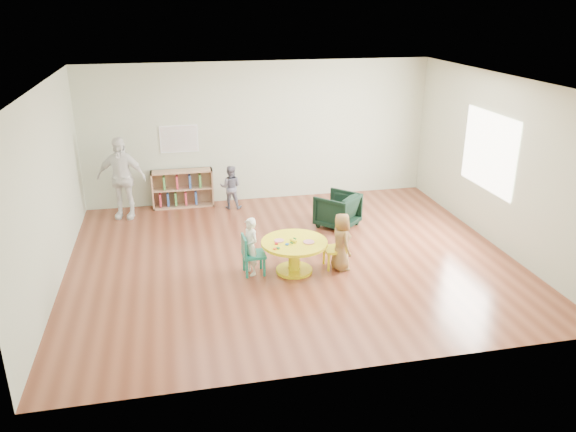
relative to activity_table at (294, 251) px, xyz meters
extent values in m
plane|color=brown|center=(0.06, 0.48, -0.35)|extent=(7.00, 7.00, 0.00)
cube|color=white|center=(0.06, 0.48, 2.40)|extent=(7.00, 6.00, 0.10)
cube|color=#B3BFA3|center=(0.06, 3.48, 1.05)|extent=(7.00, 0.10, 2.80)
cube|color=#B3BFA3|center=(0.06, -2.52, 1.05)|extent=(7.00, 0.10, 2.80)
cube|color=#B3BFA3|center=(-3.44, 0.48, 1.05)|extent=(0.10, 6.00, 2.80)
cube|color=#B3BFA3|center=(3.56, 0.48, 1.05)|extent=(0.10, 6.00, 2.80)
cube|color=white|center=(3.54, 0.78, 1.15)|extent=(0.02, 1.60, 1.30)
cylinder|color=yellow|center=(0.00, 0.00, -0.12)|extent=(0.18, 0.18, 0.46)
cylinder|color=yellow|center=(0.00, 0.00, -0.32)|extent=(0.56, 0.56, 0.04)
cylinder|color=yellow|center=(0.00, 0.00, 0.13)|extent=(1.01, 1.01, 0.04)
cylinder|color=#E28384|center=(-0.22, 0.06, 0.16)|extent=(0.15, 0.15, 0.01)
cylinder|color=#E28384|center=(0.20, -0.09, 0.16)|extent=(0.17, 0.17, 0.01)
cylinder|color=yellow|center=(-0.02, -0.02, 0.18)|extent=(0.10, 0.13, 0.04)
cylinder|color=#126626|center=(-0.06, -0.10, 0.18)|extent=(0.04, 0.05, 0.02)
cylinder|color=#126626|center=(0.02, 0.05, 0.18)|extent=(0.04, 0.05, 0.02)
cube|color=red|center=(-0.28, -0.04, 0.17)|extent=(0.05, 0.05, 0.02)
cube|color=#E85413|center=(-0.34, -0.23, 0.17)|extent=(0.07, 0.07, 0.02)
cube|color=blue|center=(-0.13, -0.10, 0.17)|extent=(0.06, 0.07, 0.02)
cube|color=#126626|center=(-0.29, -0.21, 0.17)|extent=(0.07, 0.07, 0.02)
cube|color=#167C68|center=(-0.61, 0.07, -0.04)|extent=(0.34, 0.34, 0.04)
cube|color=#167C68|center=(-0.75, 0.06, 0.13)|extent=(0.04, 0.33, 0.29)
cylinder|color=#167C68|center=(-0.75, 0.20, -0.20)|extent=(0.04, 0.04, 0.29)
cylinder|color=#167C68|center=(-0.74, -0.07, -0.20)|extent=(0.04, 0.04, 0.29)
cylinder|color=#167C68|center=(-0.48, 0.21, -0.20)|extent=(0.04, 0.04, 0.29)
cylinder|color=#167C68|center=(-0.47, -0.06, -0.20)|extent=(0.04, 0.04, 0.29)
cube|color=yellow|center=(0.64, 0.03, -0.05)|extent=(0.32, 0.32, 0.04)
cube|color=yellow|center=(0.78, 0.04, 0.11)|extent=(0.04, 0.32, 0.27)
cylinder|color=yellow|center=(0.77, -0.09, -0.21)|extent=(0.04, 0.04, 0.27)
cylinder|color=yellow|center=(0.77, 0.16, -0.21)|extent=(0.04, 0.04, 0.27)
cylinder|color=yellow|center=(0.52, -0.10, -0.21)|extent=(0.04, 0.04, 0.27)
cylinder|color=yellow|center=(0.51, 0.16, -0.21)|extent=(0.04, 0.04, 0.27)
cube|color=tan|center=(-2.13, 3.31, 0.03)|extent=(0.03, 0.30, 0.75)
cube|color=tan|center=(-0.96, 3.31, 0.03)|extent=(0.03, 0.30, 0.75)
cube|color=tan|center=(-1.54, 3.31, -0.33)|extent=(1.20, 0.30, 0.03)
cube|color=tan|center=(-1.54, 3.31, 0.39)|extent=(1.20, 0.30, 0.03)
cube|color=tan|center=(-1.54, 3.31, 0.03)|extent=(1.14, 0.28, 0.03)
cube|color=tan|center=(-1.54, 3.45, 0.03)|extent=(1.20, 0.02, 0.75)
cube|color=#CE3649|center=(-1.99, 3.29, -0.17)|extent=(0.04, 0.18, 0.26)
cube|color=#305AA9|center=(-1.84, 3.29, -0.17)|extent=(0.04, 0.18, 0.26)
cube|color=#4C9E49|center=(-1.69, 3.29, -0.17)|extent=(0.04, 0.18, 0.26)
cube|color=#CE3649|center=(-1.49, 3.29, -0.17)|extent=(0.04, 0.18, 0.26)
cube|color=#305AA9|center=(-1.29, 3.29, -0.17)|extent=(0.04, 0.18, 0.26)
cube|color=#4C9E49|center=(-1.89, 3.29, 0.18)|extent=(0.04, 0.18, 0.26)
cube|color=#CE3649|center=(-1.64, 3.29, 0.18)|extent=(0.04, 0.18, 0.26)
cube|color=#305AA9|center=(-1.39, 3.29, 0.18)|extent=(0.04, 0.18, 0.26)
cube|color=#4C9E49|center=(-1.19, 3.29, 0.18)|extent=(0.04, 0.18, 0.26)
cube|color=white|center=(-1.54, 3.46, 1.00)|extent=(0.74, 0.01, 0.54)
cube|color=red|center=(-1.54, 3.46, 1.00)|extent=(0.70, 0.00, 0.50)
imported|color=black|center=(1.17, 1.64, -0.03)|extent=(0.96, 0.96, 0.62)
imported|color=white|center=(-0.66, 0.07, 0.10)|extent=(0.33, 0.39, 0.90)
imported|color=gold|center=(0.72, -0.06, 0.11)|extent=(0.34, 0.48, 0.91)
imported|color=#171839|center=(-0.62, 3.02, 0.09)|extent=(0.50, 0.43, 0.87)
imported|color=white|center=(-2.66, 2.93, 0.43)|extent=(0.98, 0.58, 1.56)
camera|label=1|loc=(-1.70, -7.53, 3.55)|focal=35.00mm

